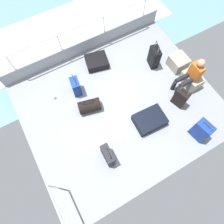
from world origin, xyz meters
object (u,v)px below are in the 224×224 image
at_px(passenger_seated, 191,75).
at_px(paper_cup, 54,97).
at_px(cargo_crate_1, 191,79).
at_px(duffel_bag, 89,106).
at_px(cargo_crate_0, 178,62).
at_px(suitcase_3, 76,87).
at_px(suitcase_1, 150,120).
at_px(suitcase_2, 201,130).
at_px(suitcase_0, 108,155).
at_px(suitcase_4, 180,98).
at_px(suitcase_5, 154,57).
at_px(suitcase_6, 97,62).

height_order(passenger_seated, paper_cup, passenger_seated).
xyz_separation_m(cargo_crate_1, duffel_bag, (-0.69, -2.89, -0.01)).
relative_size(cargo_crate_0, suitcase_3, 0.74).
height_order(suitcase_1, suitcase_2, suitcase_2).
xyz_separation_m(passenger_seated, duffel_bag, (-0.69, -2.71, -0.38)).
height_order(suitcase_0, suitcase_3, suitcase_3).
relative_size(suitcase_3, suitcase_4, 0.95).
xyz_separation_m(passenger_seated, suitcase_0, (0.72, -2.93, -0.29)).
relative_size(cargo_crate_1, suitcase_5, 0.71).
bearing_deg(cargo_crate_0, suitcase_2, -23.08).
relative_size(suitcase_2, duffel_bag, 1.25).
bearing_deg(duffel_bag, suitcase_2, 45.73).
bearing_deg(passenger_seated, duffel_bag, -104.23).
bearing_deg(suitcase_4, suitcase_6, -149.47).
bearing_deg(suitcase_1, suitcase_6, -171.94).
relative_size(cargo_crate_1, suitcase_6, 0.83).
bearing_deg(suitcase_2, suitcase_0, -104.87).
height_order(suitcase_3, suitcase_5, suitcase_5).
bearing_deg(cargo_crate_1, passenger_seated, -90.00).
distance_m(cargo_crate_1, paper_cup, 3.91).
bearing_deg(suitcase_5, suitcase_2, -5.76).
relative_size(cargo_crate_1, suitcase_2, 0.76).
relative_size(suitcase_5, paper_cup, 8.69).
distance_m(suitcase_1, suitcase_2, 1.28).
height_order(cargo_crate_1, suitcase_5, suitcase_5).
xyz_separation_m(passenger_seated, suitcase_1, (0.43, -1.52, -0.43)).
bearing_deg(suitcase_4, paper_cup, -121.97).
distance_m(suitcase_4, paper_cup, 3.45).
distance_m(suitcase_4, duffel_bag, 2.43).
height_order(suitcase_2, suitcase_5, suitcase_5).
bearing_deg(suitcase_0, suitcase_5, 125.53).
bearing_deg(suitcase_2, suitcase_1, -135.69).
distance_m(suitcase_5, paper_cup, 3.08).
bearing_deg(suitcase_6, suitcase_0, -22.25).
height_order(cargo_crate_1, suitcase_1, cargo_crate_1).
distance_m(suitcase_2, suitcase_6, 3.47).
bearing_deg(suitcase_6, suitcase_3, -58.93).
bearing_deg(paper_cup, suitcase_5, 82.74).
relative_size(suitcase_6, paper_cup, 7.41).
xyz_separation_m(suitcase_0, suitcase_6, (-2.64, 1.08, -0.15)).
relative_size(suitcase_0, suitcase_5, 0.76).
distance_m(cargo_crate_0, passenger_seated, 0.79).
bearing_deg(suitcase_0, suitcase_2, 75.13).
bearing_deg(suitcase_6, passenger_seated, 44.04).
bearing_deg(cargo_crate_0, passenger_seated, -18.01).
relative_size(suitcase_4, duffel_bag, 1.14).
relative_size(suitcase_5, suitcase_6, 1.17).
distance_m(duffel_bag, paper_cup, 1.08).
bearing_deg(suitcase_3, suitcase_6, 121.07).
relative_size(cargo_crate_1, suitcase_4, 0.83).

